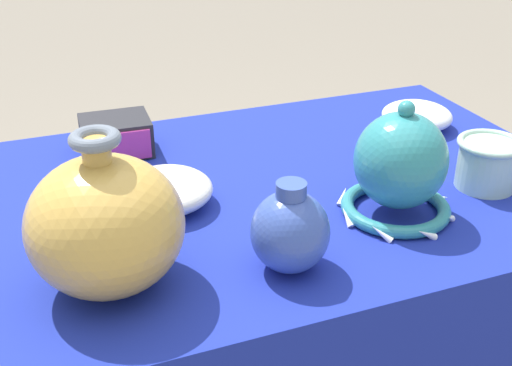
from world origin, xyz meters
TOP-DOWN VIEW (x-y plane):
  - display_table at (0.00, -0.02)m, footprint 1.32×0.75m
  - vase_tall_bulbous at (-0.23, -0.20)m, footprint 0.21×0.21m
  - vase_dome_bell at (0.24, -0.17)m, footprint 0.19×0.19m
  - mosaic_tile_box at (-0.15, 0.24)m, footprint 0.14×0.12m
  - cup_wide_celadon at (0.44, -0.15)m, footprint 0.12×0.12m
  - cup_wide_rose at (0.36, -0.00)m, footprint 0.12×0.12m
  - jar_round_cobalt at (0.01, -0.25)m, footprint 0.11×0.11m
  - bowl_shallow_ivory at (-0.11, -0.01)m, footprint 0.16×0.16m
  - bowl_shallow_porcelain at (0.48, 0.13)m, footprint 0.15×0.15m

SIDE VIEW (x-z plane):
  - display_table at x=0.00m, z-range 0.29..1.02m
  - bowl_shallow_porcelain at x=0.48m, z-range 0.73..0.78m
  - bowl_shallow_ivory at x=-0.11m, z-range 0.73..0.79m
  - cup_wide_rose at x=0.36m, z-range 0.73..0.80m
  - mosaic_tile_box at x=-0.15m, z-range 0.73..0.80m
  - cup_wide_celadon at x=0.44m, z-range 0.73..0.82m
  - jar_round_cobalt at x=0.01m, z-range 0.72..0.86m
  - vase_dome_bell at x=0.24m, z-range 0.71..0.91m
  - vase_tall_bulbous at x=-0.23m, z-range 0.71..0.94m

